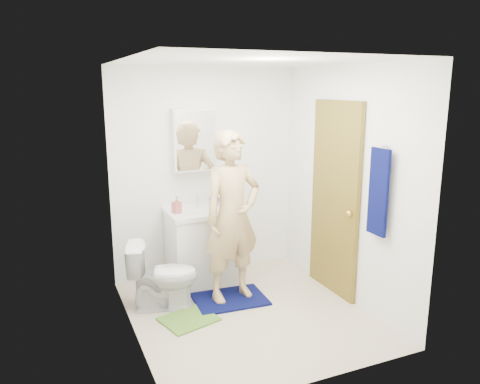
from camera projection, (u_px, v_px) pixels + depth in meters
name	position (u px, v px, depth m)	size (l,w,h in m)	color
floor	(248.00, 314.00, 4.62)	(2.20, 2.40, 0.02)	beige
ceiling	(249.00, 60.00, 4.08)	(2.20, 2.40, 0.02)	white
wall_back	(206.00, 173.00, 5.43)	(2.20, 0.02, 2.40)	white
wall_front	(320.00, 231.00, 3.27)	(2.20, 0.02, 2.40)	white
wall_left	(128.00, 207.00, 3.92)	(0.02, 2.40, 2.40)	white
wall_right	(348.00, 185.00, 4.78)	(0.02, 2.40, 2.40)	white
vanity_cabinet	(203.00, 248.00, 5.29)	(0.75, 0.55, 0.80)	white
countertop	(202.00, 212.00, 5.19)	(0.79, 0.59, 0.05)	white
sink_basin	(202.00, 210.00, 5.19)	(0.40, 0.40, 0.03)	white
faucet	(197.00, 201.00, 5.33)	(0.03, 0.03, 0.12)	silver
medicine_cabinet	(195.00, 140.00, 5.22)	(0.50, 0.12, 0.70)	white
mirror_panel	(196.00, 140.00, 5.17)	(0.46, 0.01, 0.66)	white
door	(335.00, 199.00, 4.93)	(0.05, 0.80, 2.05)	olive
door_knob	(349.00, 213.00, 4.65)	(0.07, 0.07, 0.07)	gold
towel	(378.00, 192.00, 4.23)	(0.03, 0.24, 0.80)	#070C47
towel_hook	(385.00, 146.00, 4.15)	(0.02, 0.02, 0.06)	silver
toilet	(163.00, 275.00, 4.66)	(0.39, 0.68, 0.69)	white
bath_mat	(230.00, 299.00, 4.89)	(0.74, 0.53, 0.02)	#070C47
green_rug	(189.00, 319.00, 4.47)	(0.49, 0.41, 0.02)	#5A9030
soap_dispenser	(177.00, 205.00, 5.03)	(0.08, 0.08, 0.18)	#BB5A57
toothbrush_cup	(214.00, 201.00, 5.37)	(0.12, 0.12, 0.09)	#6A4293
man	(232.00, 217.00, 4.73)	(0.64, 0.42, 1.75)	tan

